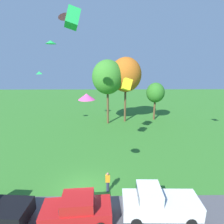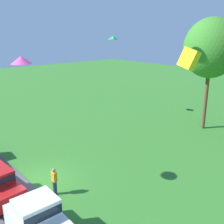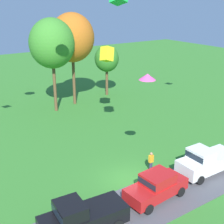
{
  "view_description": "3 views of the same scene",
  "coord_description": "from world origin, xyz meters",
  "views": [
    {
      "loc": [
        2.22,
        -11.93,
        9.87
      ],
      "look_at": [
        2.44,
        6.22,
        4.94
      ],
      "focal_mm": 28.0,
      "sensor_mm": 36.0,
      "label": 1
    },
    {
      "loc": [
        14.41,
        -6.49,
        9.22
      ],
      "look_at": [
        1.4,
        5.07,
        3.98
      ],
      "focal_mm": 42.0,
      "sensor_mm": 36.0,
      "label": 2
    },
    {
      "loc": [
        -12.12,
        -15.75,
        12.66
      ],
      "look_at": [
        1.1,
        3.93,
        3.94
      ],
      "focal_mm": 50.0,
      "sensor_mm": 36.0,
      "label": 3
    }
  ],
  "objects": [
    {
      "name": "ground_plane",
      "position": [
        0.0,
        0.0,
        0.0
      ],
      "size": [
        120.0,
        120.0,
        0.0
      ],
      "primitive_type": "plane",
      "color": "#337528"
    },
    {
      "name": "pavement_strip",
      "position": [
        0.0,
        -2.82,
        0.03
      ],
      "size": [
        36.0,
        4.4,
        0.06
      ],
      "primitive_type": "cube",
      "color": "#4C4C51",
      "rests_on": "ground"
    },
    {
      "name": "car_pickup_far_end",
      "position": [
        -5.58,
        -2.85,
        1.11
      ],
      "size": [
        5.12,
        2.32,
        2.14
      ],
      "color": "black",
      "rests_on": "ground"
    },
    {
      "name": "car_sedan_by_flagpole",
      "position": [
        0.11,
        -2.8,
        1.04
      ],
      "size": [
        4.52,
        2.21,
        1.84
      ],
      "color": "red",
      "rests_on": "ground"
    },
    {
      "name": "car_pickup_near_entrance",
      "position": [
        5.35,
        -2.43,
        1.11
      ],
      "size": [
        5.03,
        2.12,
        2.14
      ],
      "color": "white",
      "rests_on": "ground"
    },
    {
      "name": "person_beside_suv",
      "position": [
        2.02,
        -0.01,
        0.88
      ],
      "size": [
        0.36,
        0.24,
        1.71
      ],
      "color": "#2D334C",
      "rests_on": "ground"
    },
    {
      "name": "tree_left_of_center",
      "position": [
        1.85,
        16.99,
        7.88
      ],
      "size": [
        5.06,
        5.06,
        10.69
      ],
      "color": "brown",
      "rests_on": "ground"
    },
    {
      "name": "tree_lone_near",
      "position": [
        4.89,
        18.05,
        8.2
      ],
      "size": [
        5.27,
        5.27,
        11.12
      ],
      "color": "brown",
      "rests_on": "ground"
    },
    {
      "name": "tree_far_right",
      "position": [
        10.37,
        19.01,
        5.0
      ],
      "size": [
        3.23,
        3.23,
        6.81
      ],
      "color": "brown",
      "rests_on": "ground"
    },
    {
      "name": "kite_box_topmost",
      "position": [
        4.29,
        9.58,
        7.54
      ],
      "size": [
        1.43,
        1.38,
        1.73
      ],
      "primitive_type": "cube",
      "rotation": [
        -0.22,
        0.3,
        0.13
      ],
      "color": "yellow"
    },
    {
      "name": "kite_delta_high_right",
      "position": [
        0.7,
        -0.75,
        7.87
      ],
      "size": [
        1.16,
        1.17,
        0.42
      ],
      "primitive_type": "cone",
      "rotation": [
        -0.01,
        0.0,
        3.19
      ],
      "color": "#EA4C9E"
    }
  ]
}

